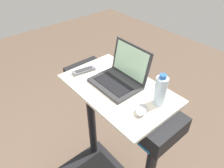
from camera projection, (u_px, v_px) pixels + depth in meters
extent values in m
cylinder|color=black|center=(92.00, 120.00, 1.88)|extent=(0.07, 0.07, 0.89)
cube|color=black|center=(118.00, 96.00, 1.37)|extent=(0.90, 0.28, 0.11)
cube|color=#0C3F19|center=(101.00, 106.00, 1.30)|extent=(0.24, 0.01, 0.06)
cube|color=#1E598C|center=(101.00, 111.00, 1.33)|extent=(0.81, 0.00, 0.02)
cube|color=beige|center=(118.00, 88.00, 1.33)|extent=(0.73, 0.45, 0.02)
cube|color=#2D2D30|center=(115.00, 84.00, 1.34)|extent=(0.31, 0.22, 0.02)
cube|color=black|center=(113.00, 84.00, 1.33)|extent=(0.25, 0.12, 0.00)
cube|color=#2D2D30|center=(131.00, 61.00, 1.34)|extent=(0.31, 0.05, 0.22)
cube|color=#B2E0B7|center=(130.00, 61.00, 1.33)|extent=(0.27, 0.04, 0.19)
ellipsoid|color=#B2B2B7|center=(141.00, 110.00, 1.14)|extent=(0.10, 0.12, 0.03)
cylinder|color=silver|center=(160.00, 91.00, 1.16)|extent=(0.07, 0.07, 0.18)
cylinder|color=#2659A5|center=(163.00, 76.00, 1.10)|extent=(0.04, 0.04, 0.02)
cube|color=slate|center=(84.00, 71.00, 1.46)|extent=(0.07, 0.17, 0.02)
cube|color=#333338|center=(84.00, 69.00, 1.45)|extent=(0.05, 0.12, 0.00)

